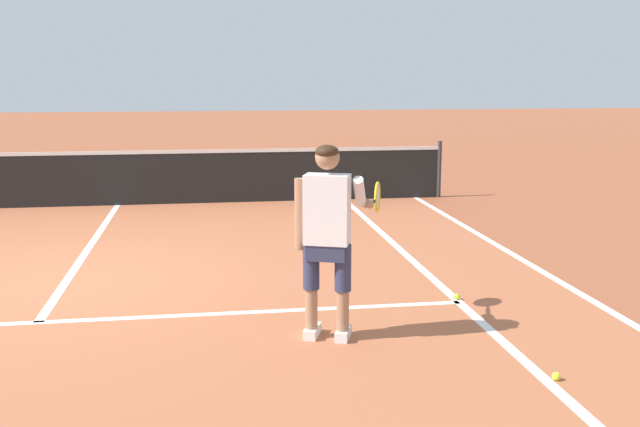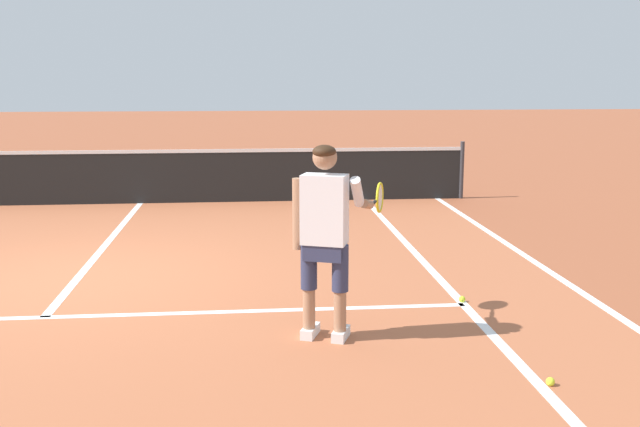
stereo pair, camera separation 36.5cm
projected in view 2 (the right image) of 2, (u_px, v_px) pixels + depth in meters
The scene contains 10 objects.
ground_plane at pixel (79, 277), 8.45m from camera, with size 80.00×80.00×0.00m, color #9E5133.
court_inner_surface at pixel (68, 289), 7.96m from camera, with size 10.98×11.30×0.00m, color #B2603D.
line_service at pixel (45, 317), 7.04m from camera, with size 8.23×0.10×0.01m, color white.
line_centre_service at pixel (107, 243), 10.17m from camera, with size 0.10×6.40×0.01m, color white.
line_singles_right at pixel (440, 279), 8.35m from camera, with size 0.10×10.90×0.01m, color white.
line_doubles_right at pixel (556, 276), 8.48m from camera, with size 0.10×10.90×0.01m, color white.
tennis_net at pixel (139, 176), 13.20m from camera, with size 11.96×0.08×1.07m.
tennis_player at pixel (326, 228), 6.31m from camera, with size 0.93×1.00×1.71m.
tennis_ball_near_feet at pixel (462, 299), 7.51m from camera, with size 0.07×0.07×0.07m, color #CCE02D.
tennis_ball_by_baseline at pixel (550, 382), 5.49m from camera, with size 0.07×0.07×0.07m, color #CCE02D.
Camera 2 is at (1.98, -8.40, 2.29)m, focal length 41.27 mm.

